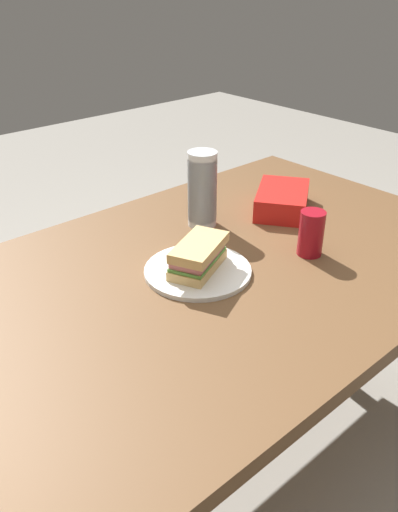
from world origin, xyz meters
The scene contains 7 objects.
ground_plane centered at (0.00, 0.00, 0.00)m, with size 8.00×8.00×0.00m, color gray.
dining_table centered at (0.00, 0.00, 0.66)m, with size 1.85×0.97×0.73m.
paper_plate centered at (-0.10, 0.00, 0.74)m, with size 0.27×0.27×0.01m, color white.
sandwich centered at (-0.10, 0.01, 0.79)m, with size 0.20×0.16×0.08m.
soda_can_red centered at (-0.38, 0.12, 0.80)m, with size 0.07×0.07×0.12m, color maroon.
chip_bag centered at (-0.54, -0.11, 0.77)m, with size 0.23×0.15×0.07m, color red.
plastic_cup_stack centered at (-0.29, -0.20, 0.85)m, with size 0.08×0.08×0.22m.
Camera 1 is at (0.65, 0.85, 1.41)m, focal length 37.03 mm.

